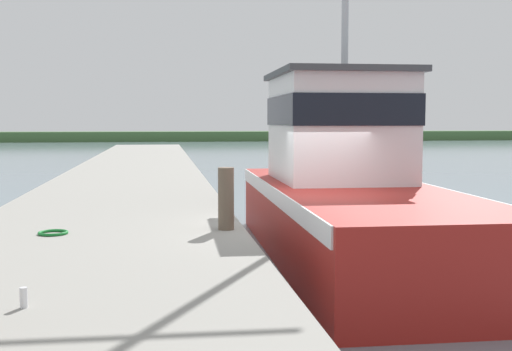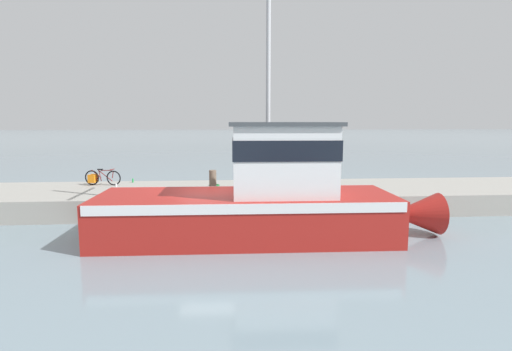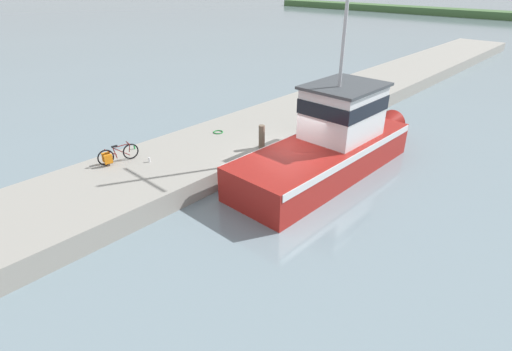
% 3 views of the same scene
% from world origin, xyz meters
% --- Properties ---
extents(ground_plane, '(320.00, 320.00, 0.00)m').
position_xyz_m(ground_plane, '(0.00, 0.00, 0.00)').
color(ground_plane, gray).
extents(dock_pier, '(4.85, 80.00, 0.86)m').
position_xyz_m(dock_pier, '(-3.63, 0.00, 0.43)').
color(dock_pier, gray).
rests_on(dock_pier, ground_plane).
extents(far_shoreline, '(180.00, 5.00, 1.30)m').
position_xyz_m(far_shoreline, '(30.00, 76.32, 0.65)').
color(far_shoreline, '#426638').
rests_on(far_shoreline, ground_plane).
extents(fishing_boat_main, '(3.33, 11.12, 9.60)m').
position_xyz_m(fishing_boat_main, '(1.05, 1.53, 1.38)').
color(fishing_boat_main, maroon).
rests_on(fishing_boat_main, ground_plane).
extents(mooring_post, '(0.27, 0.27, 1.06)m').
position_xyz_m(mooring_post, '(-1.53, -0.18, 1.39)').
color(mooring_post, brown).
rests_on(mooring_post, dock_pier).
extents(hose_coil, '(0.48, 0.48, 0.05)m').
position_xyz_m(hose_coil, '(-4.38, -0.21, 0.88)').
color(hose_coil, '#197A2D').
rests_on(hose_coil, dock_pier).
extents(water_bottle_by_bike, '(0.07, 0.07, 0.20)m').
position_xyz_m(water_bottle_by_bike, '(-3.98, -4.45, 0.96)').
color(water_bottle_by_bike, silver).
rests_on(water_bottle_by_bike, dock_pier).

